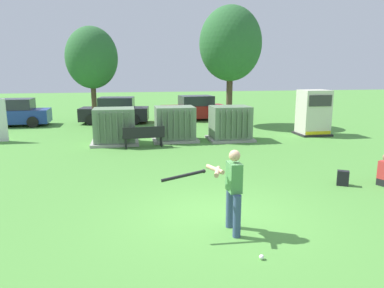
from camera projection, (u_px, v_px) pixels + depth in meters
name	position (u px, v px, depth m)	size (l,w,h in m)	color
ground_plane	(217.00, 218.00, 8.20)	(96.00, 96.00, 0.00)	#51933D
transformer_west	(114.00, 127.00, 16.22)	(2.10, 1.70, 1.62)	#9E9B93
transformer_mid_west	(175.00, 124.00, 16.94)	(2.10, 1.70, 1.62)	#9E9B93
transformer_mid_east	(230.00, 124.00, 17.12)	(2.10, 1.70, 1.62)	#9E9B93
generator_enclosure	(313.00, 113.00, 18.43)	(1.60, 1.40, 2.30)	#262626
park_bench	(144.00, 135.00, 15.50)	(1.83, 0.56, 0.92)	black
batter	(231.00, 187.00, 7.28)	(1.60, 0.72, 1.74)	#384C75
sports_ball	(262.00, 257.00, 6.38)	(0.09, 0.09, 0.09)	white
backpack	(343.00, 178.00, 10.46)	(0.38, 0.36, 0.44)	black
tree_left	(92.00, 58.00, 21.21)	(3.04, 3.04, 5.80)	#4C3828
tree_center_left	(230.00, 44.00, 21.05)	(3.64, 3.64, 6.96)	#4C3828
parked_car_leftmost	(13.00, 113.00, 21.47)	(4.22, 1.96, 1.62)	navy
parked_car_left_of_center	(115.00, 111.00, 22.65)	(4.38, 2.31, 1.62)	black
parked_car_right_of_center	(194.00, 109.00, 24.00)	(4.36, 2.27, 1.62)	maroon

